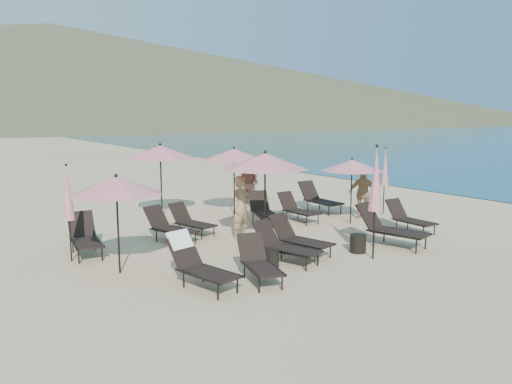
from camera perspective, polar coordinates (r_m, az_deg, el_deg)
ground at (r=12.83m, az=10.61°, el=-6.67°), size 800.00×800.00×0.00m
volcanic_headland at (r=322.32m, az=-20.29°, el=12.36°), size 690.00×690.00×55.00m
lounger_0 at (r=10.05m, az=-6.64°, el=-7.99°), size 0.95×1.75×1.04m
lounger_1 at (r=10.35m, az=0.32°, el=-7.95°), size 0.95×1.60×0.87m
lounger_2 at (r=11.57m, az=3.22°, el=-6.02°), size 1.09×1.71×0.92m
lounger_3 at (r=12.27m, az=4.89°, el=-5.16°), size 0.99×1.72×0.93m
lounger_4 at (r=13.48m, az=15.00°, el=-3.89°), size 1.16×1.96×1.06m
lounger_5 at (r=15.31m, az=17.08°, el=-2.80°), size 0.62×1.55×0.88m
lounger_6 at (r=12.96m, az=-18.98°, el=-4.81°), size 0.84×1.73×0.96m
lounger_7 at (r=13.69m, az=-9.89°, el=-3.83°), size 1.07×1.69×0.91m
lounger_8 at (r=14.40m, az=-7.45°, el=-3.25°), size 0.93×1.59×0.86m
lounger_9 at (r=15.70m, az=0.79°, el=-2.01°), size 1.15×1.77×0.95m
lounger_10 at (r=16.12m, az=4.73°, el=-1.87°), size 0.65×1.56×0.88m
lounger_11 at (r=17.77m, az=7.20°, el=-0.71°), size 0.69×1.77×1.02m
umbrella_open_0 at (r=10.92m, az=-15.69°, el=0.71°), size 2.01×2.01×2.16m
umbrella_open_1 at (r=13.00m, az=1.04°, el=3.53°), size 2.31×2.31×2.48m
umbrella_open_2 at (r=15.76m, az=10.92°, el=3.01°), size 1.94×1.94×2.08m
umbrella_open_3 at (r=16.49m, az=-10.89°, el=4.52°), size 2.32×2.32×2.49m
umbrella_open_4 at (r=16.80m, az=-2.53°, el=4.30°), size 2.18×2.18×2.35m
umbrella_closed_0 at (r=11.91m, az=13.52°, el=1.35°), size 0.32×0.32×2.72m
umbrella_closed_1 at (r=17.57m, az=14.52°, el=2.72°), size 0.27×0.27×2.32m
umbrella_closed_2 at (r=12.22m, az=-20.72°, el=-0.19°), size 0.27×0.27×2.30m
side_table_0 at (r=11.23m, az=1.75°, el=-7.67°), size 0.35×0.35×0.41m
side_table_1 at (r=12.71m, az=11.57°, el=-5.78°), size 0.41×0.41×0.45m
beachgoer_a at (r=13.61m, az=-1.68°, el=-1.84°), size 0.73×0.57×1.75m
beachgoer_b at (r=17.95m, az=-0.89°, el=0.87°), size 0.94×1.06×1.83m
beachgoer_c at (r=16.75m, az=12.18°, el=-0.19°), size 0.87×1.04×1.66m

